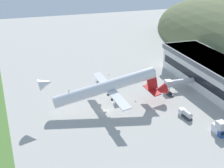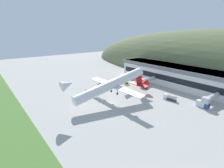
{
  "view_description": "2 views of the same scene",
  "coord_description": "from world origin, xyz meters",
  "px_view_note": "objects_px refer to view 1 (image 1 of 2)",
  "views": [
    {
      "loc": [
        131.83,
        -41.2,
        65.92
      ],
      "look_at": [
        -2.34,
        2.98,
        10.33
      ],
      "focal_mm": 60.0,
      "sensor_mm": 36.0,
      "label": 1
    },
    {
      "loc": [
        66.91,
        -52.43,
        36.42
      ],
      "look_at": [
        1.47,
        -1.84,
        11.14
      ],
      "focal_mm": 28.0,
      "sensor_mm": 36.0,
      "label": 2
    }
  ],
  "objects_px": {
    "jetway_0": "(178,82)",
    "service_car_2": "(149,85)",
    "fuel_truck": "(218,130)",
    "box_truck": "(185,114)",
    "service_car_0": "(150,78)",
    "traffic_cone_0": "(109,75)",
    "service_car_3": "(170,94)",
    "traffic_cone_1": "(136,101)",
    "cargo_airplane": "(108,87)"
  },
  "relations": [
    {
      "from": "jetway_0",
      "to": "traffic_cone_0",
      "type": "relative_size",
      "value": 24.52
    },
    {
      "from": "service_car_3",
      "to": "fuel_truck",
      "type": "height_order",
      "value": "fuel_truck"
    },
    {
      "from": "jetway_0",
      "to": "service_car_2",
      "type": "distance_m",
      "value": 13.97
    },
    {
      "from": "jetway_0",
      "to": "cargo_airplane",
      "type": "xyz_separation_m",
      "value": [
        9.07,
        -36.7,
        5.59
      ]
    },
    {
      "from": "service_car_2",
      "to": "service_car_3",
      "type": "relative_size",
      "value": 1.04
    },
    {
      "from": "fuel_truck",
      "to": "box_truck",
      "type": "height_order",
      "value": "fuel_truck"
    },
    {
      "from": "box_truck",
      "to": "traffic_cone_0",
      "type": "distance_m",
      "value": 56.99
    },
    {
      "from": "service_car_2",
      "to": "fuel_truck",
      "type": "height_order",
      "value": "fuel_truck"
    },
    {
      "from": "box_truck",
      "to": "traffic_cone_0",
      "type": "height_order",
      "value": "box_truck"
    },
    {
      "from": "service_car_3",
      "to": "traffic_cone_1",
      "type": "xyz_separation_m",
      "value": [
        1.24,
        -16.87,
        -0.35
      ]
    },
    {
      "from": "service_car_0",
      "to": "box_truck",
      "type": "relative_size",
      "value": 0.53
    },
    {
      "from": "service_car_3",
      "to": "cargo_airplane",
      "type": "bearing_deg",
      "value": -81.81
    },
    {
      "from": "service_car_0",
      "to": "service_car_2",
      "type": "distance_m",
      "value": 8.58
    },
    {
      "from": "cargo_airplane",
      "to": "service_car_0",
      "type": "height_order",
      "value": "cargo_airplane"
    },
    {
      "from": "jetway_0",
      "to": "service_car_2",
      "type": "xyz_separation_m",
      "value": [
        -9.09,
        -10.08,
        -3.31
      ]
    },
    {
      "from": "service_car_3",
      "to": "traffic_cone_1",
      "type": "height_order",
      "value": "service_car_3"
    },
    {
      "from": "service_car_2",
      "to": "traffic_cone_1",
      "type": "relative_size",
      "value": 6.96
    },
    {
      "from": "jetway_0",
      "to": "box_truck",
      "type": "xyz_separation_m",
      "value": [
        26.04,
        -10.11,
        -2.53
      ]
    },
    {
      "from": "service_car_0",
      "to": "fuel_truck",
      "type": "xyz_separation_m",
      "value": [
        58.38,
        0.83,
        0.82
      ]
    },
    {
      "from": "service_car_2",
      "to": "box_truck",
      "type": "xyz_separation_m",
      "value": [
        35.13,
        -0.03,
        0.78
      ]
    },
    {
      "from": "traffic_cone_0",
      "to": "service_car_3",
      "type": "bearing_deg",
      "value": 27.45
    },
    {
      "from": "service_car_2",
      "to": "fuel_truck",
      "type": "xyz_separation_m",
      "value": [
        50.68,
        4.63,
        0.82
      ]
    },
    {
      "from": "fuel_truck",
      "to": "box_truck",
      "type": "distance_m",
      "value": 16.24
    },
    {
      "from": "jetway_0",
      "to": "service_car_0",
      "type": "relative_size",
      "value": 3.66
    },
    {
      "from": "traffic_cone_0",
      "to": "jetway_0",
      "type": "bearing_deg",
      "value": 39.22
    },
    {
      "from": "service_car_3",
      "to": "fuel_truck",
      "type": "relative_size",
      "value": 0.64
    },
    {
      "from": "service_car_0",
      "to": "box_truck",
      "type": "distance_m",
      "value": 43.0
    },
    {
      "from": "service_car_0",
      "to": "traffic_cone_0",
      "type": "height_order",
      "value": "service_car_0"
    },
    {
      "from": "cargo_airplane",
      "to": "box_truck",
      "type": "distance_m",
      "value": 32.57
    },
    {
      "from": "traffic_cone_0",
      "to": "traffic_cone_1",
      "type": "distance_m",
      "value": 35.19
    },
    {
      "from": "service_car_3",
      "to": "box_truck",
      "type": "xyz_separation_m",
      "value": [
        21.35,
        -3.87,
        0.83
      ]
    },
    {
      "from": "cargo_airplane",
      "to": "fuel_truck",
      "type": "xyz_separation_m",
      "value": [
        32.52,
        31.25,
        -8.08
      ]
    },
    {
      "from": "jetway_0",
      "to": "traffic_cone_0",
      "type": "bearing_deg",
      "value": -140.78
    },
    {
      "from": "fuel_truck",
      "to": "traffic_cone_0",
      "type": "height_order",
      "value": "fuel_truck"
    },
    {
      "from": "jetway_0",
      "to": "traffic_cone_0",
      "type": "distance_m",
      "value": 37.94
    },
    {
      "from": "cargo_airplane",
      "to": "fuel_truck",
      "type": "bearing_deg",
      "value": 43.87
    },
    {
      "from": "service_car_2",
      "to": "jetway_0",
      "type": "bearing_deg",
      "value": 47.94
    },
    {
      "from": "box_truck",
      "to": "traffic_cone_1",
      "type": "height_order",
      "value": "box_truck"
    },
    {
      "from": "service_car_2",
      "to": "traffic_cone_0",
      "type": "height_order",
      "value": "service_car_2"
    },
    {
      "from": "service_car_0",
      "to": "traffic_cone_0",
      "type": "distance_m",
      "value": 21.56
    },
    {
      "from": "service_car_2",
      "to": "fuel_truck",
      "type": "relative_size",
      "value": 0.66
    },
    {
      "from": "service_car_3",
      "to": "traffic_cone_1",
      "type": "distance_m",
      "value": 16.92
    },
    {
      "from": "service_car_0",
      "to": "fuel_truck",
      "type": "bearing_deg",
      "value": 0.82
    },
    {
      "from": "fuel_truck",
      "to": "service_car_0",
      "type": "bearing_deg",
      "value": -179.18
    },
    {
      "from": "jetway_0",
      "to": "fuel_truck",
      "type": "relative_size",
      "value": 2.33
    },
    {
      "from": "service_car_3",
      "to": "fuel_truck",
      "type": "bearing_deg",
      "value": 1.24
    },
    {
      "from": "traffic_cone_1",
      "to": "cargo_airplane",
      "type": "bearing_deg",
      "value": -76.96
    },
    {
      "from": "fuel_truck",
      "to": "box_truck",
      "type": "xyz_separation_m",
      "value": [
        -15.55,
        -4.67,
        -0.04
      ]
    },
    {
      "from": "service_car_0",
      "to": "service_car_2",
      "type": "bearing_deg",
      "value": -26.28
    },
    {
      "from": "service_car_0",
      "to": "fuel_truck",
      "type": "distance_m",
      "value": 58.39
    }
  ]
}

